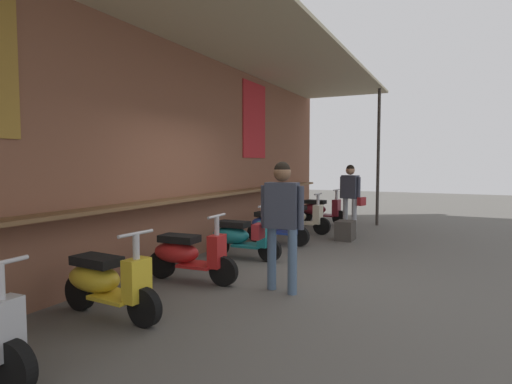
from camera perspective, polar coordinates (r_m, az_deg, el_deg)
The scene contains 11 objects.
ground_plane at distance 6.33m, azimuth 3.19°, elevation -11.31°, with size 39.15×39.15×0.00m, color #56544F.
market_stall_facade at distance 7.04m, azimuth -10.91°, elevation 7.46°, with size 13.98×2.64×3.79m.
scooter_yellow at distance 4.94m, azimuth -19.77°, elevation -11.29°, with size 0.49×1.40×0.97m.
scooter_red at distance 6.07m, azimuth -9.36°, elevation -8.27°, with size 0.47×1.40×0.97m.
scooter_teal at distance 7.38m, azimuth -2.29°, elevation -6.03°, with size 0.46×1.40×0.97m.
scooter_blue at distance 8.74m, azimuth 2.43°, elevation -4.47°, with size 0.50×1.40×0.97m.
scooter_cream at distance 10.12m, azimuth 5.80°, elevation -3.33°, with size 0.47×1.40×0.97m.
scooter_maroon at distance 11.67m, azimuth 8.56°, elevation -2.39°, with size 0.49×1.40×0.97m.
shopper_with_handbag at distance 10.57m, azimuth 12.67°, elevation 0.13°, with size 0.37×0.66×1.62m.
shopper_browsing at distance 5.42m, azimuth 3.38°, elevation -2.83°, with size 0.30×0.66×1.68m.
merchandise_crate at distance 9.35m, azimuth 11.98°, elevation -5.11°, with size 0.46×0.37×0.42m, color #3D3833.
Camera 1 is at (-5.65, -2.34, 1.66)m, focal length 29.60 mm.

